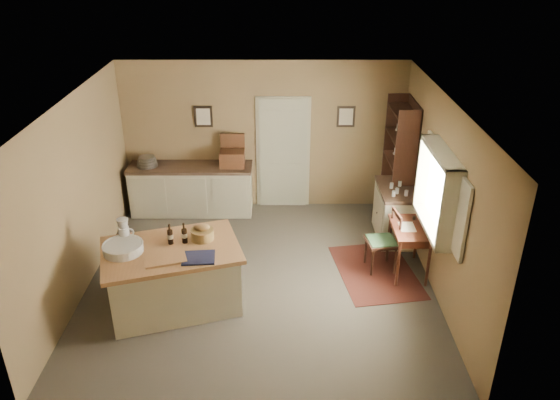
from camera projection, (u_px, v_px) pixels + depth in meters
The scene contains 16 objects.
ground at pixel (260, 279), 8.08m from camera, with size 5.00×5.00×0.00m, color brown.
wall_back at pixel (264, 136), 9.73m from camera, with size 5.00×0.10×2.70m, color olive.
wall_front at pixel (249, 312), 5.25m from camera, with size 5.00×0.10×2.70m, color olive.
wall_left at pixel (77, 198), 7.49m from camera, with size 0.10×5.00×2.70m, color olive.
wall_right at pixel (440, 198), 7.49m from camera, with size 0.10×5.00×2.70m, color olive.
ceiling at pixel (257, 102), 6.89m from camera, with size 5.00×5.00×0.00m, color silver.
door at pixel (283, 152), 9.83m from camera, with size 0.97×0.06×2.11m, color #B3B294.
framed_prints at pixel (275, 117), 9.54m from camera, with size 2.82×0.02×0.38m.
window at pixel (440, 191), 7.22m from camera, with size 0.25×1.99×1.12m.
work_island at pixel (173, 276), 7.33m from camera, with size 2.03×1.61×1.20m.
sideboard at pixel (192, 187), 9.84m from camera, with size 2.19×0.62×1.18m.
rug at pixel (376, 272), 8.26m from camera, with size 1.10×1.60×0.01m, color #441E14.
writing_desk at pixel (410, 233), 7.99m from camera, with size 0.51×0.84×0.82m.
desk_chair at pixel (381, 242), 8.15m from camera, with size 0.44×0.44×0.93m, color black, non-canonical shape.
right_cabinet at pixel (395, 212), 9.02m from camera, with size 0.58×1.04×0.99m.
shelving_unit at pixel (401, 164), 9.26m from camera, with size 0.37×0.98×2.18m.
Camera 1 is at (0.30, -6.73, 4.64)m, focal length 35.00 mm.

